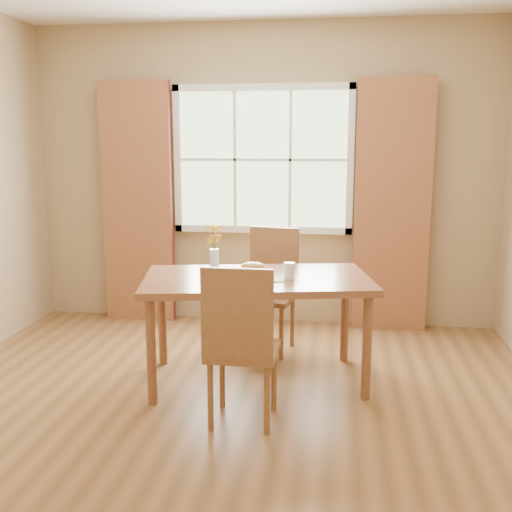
{
  "coord_description": "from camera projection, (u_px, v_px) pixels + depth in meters",
  "views": [
    {
      "loc": [
        0.67,
        -3.53,
        1.65
      ],
      "look_at": [
        0.14,
        0.38,
        0.9
      ],
      "focal_mm": 42.0,
      "sensor_mm": 36.0,
      "label": 1
    }
  ],
  "objects": [
    {
      "name": "flower_vase",
      "position": [
        214.0,
        244.0,
        4.21
      ],
      "size": [
        0.14,
        0.14,
        0.34
      ],
      "color": "silver",
      "rests_on": "dining_table"
    },
    {
      "name": "room",
      "position": [
        224.0,
        194.0,
        3.58
      ],
      "size": [
        4.24,
        3.84,
        2.74
      ],
      "color": "brown",
      "rests_on": "ground"
    },
    {
      "name": "croissant_sandwich",
      "position": [
        252.0,
        271.0,
        3.93
      ],
      "size": [
        0.17,
        0.12,
        0.12
      ],
      "rotation": [
        0.0,
        0.0,
        0.09
      ],
      "color": "#DD9B4B",
      "rests_on": "plate"
    },
    {
      "name": "chair_near",
      "position": [
        241.0,
        339.0,
        3.45
      ],
      "size": [
        0.41,
        0.41,
        0.98
      ],
      "rotation": [
        0.0,
        0.0,
        -0.02
      ],
      "color": "brown",
      "rests_on": "room"
    },
    {
      "name": "water_glass",
      "position": [
        289.0,
        271.0,
        4.02
      ],
      "size": [
        0.07,
        0.07,
        0.11
      ],
      "color": "silver",
      "rests_on": "dining_table"
    },
    {
      "name": "window",
      "position": [
        263.0,
        160.0,
        5.37
      ],
      "size": [
        1.62,
        0.06,
        1.32
      ],
      "color": "#A0BE90",
      "rests_on": "room"
    },
    {
      "name": "placemat",
      "position": [
        243.0,
        280.0,
        3.99
      ],
      "size": [
        0.56,
        0.52,
        0.01
      ],
      "primitive_type": "cube",
      "rotation": [
        0.0,
        0.0,
        0.58
      ],
      "color": "#B8C2A5",
      "rests_on": "dining_table"
    },
    {
      "name": "dining_table",
      "position": [
        257.0,
        288.0,
        4.11
      ],
      "size": [
        1.67,
        1.14,
        0.75
      ],
      "rotation": [
        0.0,
        0.0,
        0.19
      ],
      "color": "brown",
      "rests_on": "room"
    },
    {
      "name": "curtain_right",
      "position": [
        392.0,
        207.0,
        5.21
      ],
      "size": [
        0.65,
        0.08,
        2.2
      ],
      "primitive_type": "cube",
      "color": "maroon",
      "rests_on": "room"
    },
    {
      "name": "chair_far",
      "position": [
        270.0,
        283.0,
        4.82
      ],
      "size": [
        0.48,
        0.48,
        0.98
      ],
      "rotation": [
        0.0,
        0.0,
        -0.19
      ],
      "color": "brown",
      "rests_on": "room"
    },
    {
      "name": "curtain_left",
      "position": [
        138.0,
        203.0,
        5.51
      ],
      "size": [
        0.65,
        0.08,
        2.2
      ],
      "primitive_type": "cube",
      "color": "maroon",
      "rests_on": "room"
    },
    {
      "name": "plate",
      "position": [
        249.0,
        280.0,
        3.95
      ],
      "size": [
        0.35,
        0.35,
        0.01
      ],
      "primitive_type": "cube",
      "rotation": [
        0.0,
        0.0,
        0.51
      ],
      "color": "#A4C130",
      "rests_on": "placemat"
    }
  ]
}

